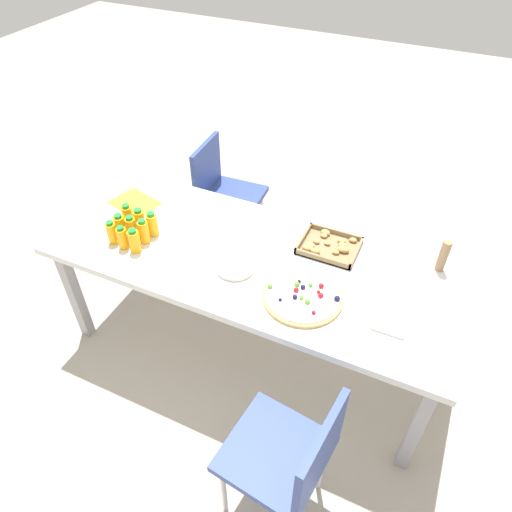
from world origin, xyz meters
name	(u,v)px	position (x,y,z in m)	size (l,w,h in m)	color
ground_plane	(253,345)	(0.00, 0.00, 0.00)	(12.00, 12.00, 0.00)	#B2A899
party_table	(252,265)	(0.00, 0.00, 0.67)	(2.13, 0.85, 0.74)	silver
chair_far_left	(223,189)	(-0.59, 0.78, 0.50)	(0.42, 0.42, 0.83)	#33478C
chair_near_right	(290,456)	(0.53, -0.78, 0.50)	(0.44, 0.44, 0.83)	#33478C
juice_bottle_0	(112,233)	(-0.71, -0.21, 0.80)	(0.05, 0.05, 0.13)	#FAAE14
juice_bottle_1	(123,238)	(-0.63, -0.22, 0.80)	(0.05, 0.05, 0.13)	#FAAE14
juice_bottle_2	(134,241)	(-0.56, -0.21, 0.80)	(0.06, 0.06, 0.14)	#F9AB14
juice_bottle_3	(120,226)	(-0.71, -0.14, 0.80)	(0.06, 0.06, 0.13)	#F9AD14
juice_bottle_4	(132,228)	(-0.63, -0.14, 0.81)	(0.06, 0.06, 0.15)	#F9AE14
juice_bottle_5	(144,232)	(-0.56, -0.13, 0.81)	(0.06, 0.06, 0.14)	#F9AC14
juice_bottle_6	(128,217)	(-0.71, -0.06, 0.81)	(0.06, 0.06, 0.15)	#FAAC14
juice_bottle_7	(140,221)	(-0.64, -0.06, 0.80)	(0.06, 0.06, 0.14)	#F9AB14
juice_bottle_8	(152,224)	(-0.56, -0.06, 0.81)	(0.06, 0.06, 0.14)	#F9AF14
fruit_pizza	(303,296)	(0.34, -0.16, 0.75)	(0.38, 0.38, 0.05)	tan
snack_tray	(329,246)	(0.34, 0.23, 0.75)	(0.30, 0.24, 0.04)	olive
plate_stack	(235,266)	(-0.04, -0.12, 0.75)	(0.20, 0.20, 0.02)	silver
napkin_stack	(391,322)	(0.74, -0.14, 0.75)	(0.15, 0.15, 0.02)	white
cardboard_tube	(443,256)	(0.88, 0.30, 0.83)	(0.04, 0.04, 0.18)	#9E7A56
paper_folder	(135,203)	(-0.82, 0.13, 0.74)	(0.26, 0.20, 0.01)	yellow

